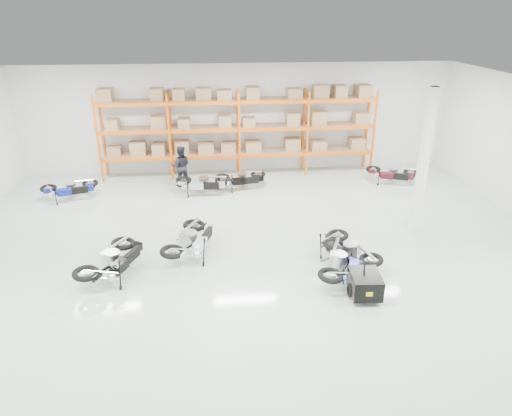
{
  "coord_description": "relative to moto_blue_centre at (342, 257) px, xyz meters",
  "views": [
    {
      "loc": [
        -1.09,
        -12.04,
        6.5
      ],
      "look_at": [
        0.11,
        0.23,
        1.1
      ],
      "focal_mm": 32.0,
      "sensor_mm": 36.0,
      "label": 1
    }
  ],
  "objects": [
    {
      "name": "room",
      "position": [
        -2.15,
        1.99,
        1.66
      ],
      "size": [
        18.0,
        18.0,
        18.0
      ],
      "color": "silver",
      "rests_on": "ground"
    },
    {
      "name": "pallet_rack",
      "position": [
        -2.15,
        8.44,
        1.67
      ],
      "size": [
        11.28,
        0.98,
        3.62
      ],
      "color": "#F25D0C",
      "rests_on": "ground"
    },
    {
      "name": "structural_column",
      "position": [
        3.05,
        2.49,
        1.66
      ],
      "size": [
        0.25,
        0.25,
        4.5
      ],
      "primitive_type": "cube",
      "color": "white",
      "rests_on": "ground"
    },
    {
      "name": "moto_blue_centre",
      "position": [
        0.0,
        0.0,
        0.0
      ],
      "size": [
        1.51,
        2.13,
        1.25
      ],
      "primitive_type": null,
      "rotation": [
        0.0,
        -0.09,
        2.82
      ],
      "color": "#060945",
      "rests_on": "ground"
    },
    {
      "name": "moto_silver_left",
      "position": [
        -3.93,
        1.58,
        0.02
      ],
      "size": [
        1.59,
        2.22,
        1.3
      ],
      "primitive_type": null,
      "rotation": [
        0.0,
        -0.09,
        2.81
      ],
      "color": "silver",
      "rests_on": "ground"
    },
    {
      "name": "moto_black_far_left",
      "position": [
        -5.94,
        0.64,
        0.01
      ],
      "size": [
        1.68,
        2.2,
        1.28
      ],
      "primitive_type": null,
      "rotation": [
        0.0,
        -0.09,
        2.73
      ],
      "color": "black",
      "rests_on": "ground"
    },
    {
      "name": "moto_touring_right",
      "position": [
        0.31,
        0.65,
        -0.02
      ],
      "size": [
        1.48,
        2.05,
        1.2
      ],
      "primitive_type": null,
      "rotation": [
        0.0,
        -0.09,
        0.33
      ],
      "color": "black",
      "rests_on": "ground"
    },
    {
      "name": "trailer",
      "position": [
        0.31,
        -0.95,
        -0.22
      ],
      "size": [
        0.79,
        1.51,
        0.63
      ],
      "rotation": [
        0.0,
        0.0,
        -0.08
      ],
      "color": "black",
      "rests_on": "ground"
    },
    {
      "name": "moto_back_a",
      "position": [
        -8.56,
        6.24,
        -0.05
      ],
      "size": [
        1.92,
        1.31,
        1.14
      ],
      "primitive_type": null,
      "rotation": [
        0.0,
        -0.09,
        1.84
      ],
      "color": "navy",
      "rests_on": "ground"
    },
    {
      "name": "moto_back_b",
      "position": [
        -3.68,
        6.32,
        -0.04
      ],
      "size": [
        1.89,
        1.07,
        1.17
      ],
      "primitive_type": null,
      "rotation": [
        0.0,
        -0.09,
        1.47
      ],
      "color": "#AFB5B9",
      "rests_on": "ground"
    },
    {
      "name": "moto_back_c",
      "position": [
        -2.17,
        6.73,
        -0.06
      ],
      "size": [
        1.85,
        1.13,
        1.13
      ],
      "primitive_type": null,
      "rotation": [
        0.0,
        -0.09,
        1.73
      ],
      "color": "black",
      "rests_on": "ground"
    },
    {
      "name": "moto_back_d",
      "position": [
        3.9,
        6.71,
        -0.05
      ],
      "size": [
        1.96,
        1.45,
        1.14
      ],
      "primitive_type": null,
      "rotation": [
        0.0,
        -0.09,
        1.2
      ],
      "color": "#420D15",
      "rests_on": "ground"
    },
    {
      "name": "person_back",
      "position": [
        -4.52,
        7.24,
        0.22
      ],
      "size": [
        0.82,
        0.66,
        1.62
      ],
      "primitive_type": "imported",
      "rotation": [
        0.0,
        0.0,
        3.2
      ],
      "color": "black",
      "rests_on": "ground"
    }
  ]
}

